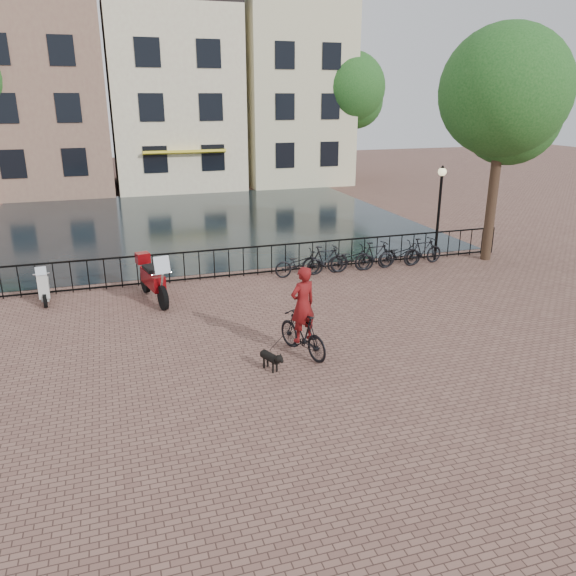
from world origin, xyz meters
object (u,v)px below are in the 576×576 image
object	(u,v)px
cyclist	(303,317)
scooter	(43,281)
lamp_post	(440,198)
dog	(270,360)
motorcycle	(153,274)

from	to	relation	value
cyclist	scooter	xyz separation A→B (m)	(-6.15, 5.77, -0.33)
lamp_post	cyclist	world-z (taller)	lamp_post
scooter	cyclist	bearing A→B (deg)	-47.95
dog	scooter	distance (m)	8.19
cyclist	dog	distance (m)	1.31
motorcycle	scooter	xyz separation A→B (m)	(-3.12, 0.91, -0.19)
dog	scooter	xyz separation A→B (m)	(-5.20, 6.31, 0.39)
lamp_post	cyclist	bearing A→B (deg)	-140.49
lamp_post	cyclist	xyz separation A→B (m)	(-7.29, -6.01, -1.41)
cyclist	dog	xyz separation A→B (m)	(-0.95, -0.54, -0.72)
lamp_post	dog	distance (m)	10.74
motorcycle	cyclist	bearing A→B (deg)	-70.29
cyclist	dog	bearing A→B (deg)	11.92
cyclist	motorcycle	world-z (taller)	cyclist
cyclist	scooter	bearing A→B (deg)	-60.80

